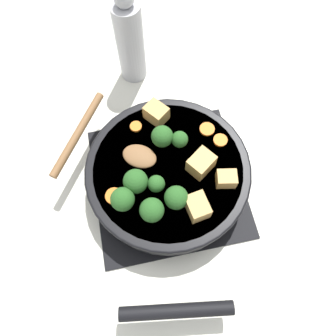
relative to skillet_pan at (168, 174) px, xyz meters
The scene contains 20 objects.
ground_plane 0.06m from the skillet_pan, behind, with size 2.40×2.40×0.00m, color silver.
front_burner_grate 0.04m from the skillet_pan, behind, with size 0.31×0.31×0.03m.
skillet_pan is the anchor object (origin of this frame).
wooden_spoon 0.13m from the skillet_pan, 124.57° to the right, with size 0.20×0.22×0.02m.
tofu_cube_center_large 0.07m from the skillet_pan, 81.83° to the left, with size 0.05×0.04×0.04m, color tan.
tofu_cube_near_handle 0.12m from the skillet_pan, 64.97° to the left, with size 0.04×0.03×0.03m, color tan.
tofu_cube_east_chunk 0.12m from the skillet_pan, behind, with size 0.04×0.03×0.03m, color tan.
tofu_cube_west_chunk 0.10m from the skillet_pan, 21.30° to the left, with size 0.04×0.04×0.04m, color tan.
broccoli_floret_near_spoon 0.07m from the skillet_pan, 145.17° to the left, with size 0.03×0.03×0.04m.
broccoli_floret_center_top 0.11m from the skillet_pan, 29.39° to the right, with size 0.04×0.04×0.05m.
broccoli_floret_east_rim 0.12m from the skillet_pan, 60.88° to the right, with size 0.04×0.04×0.05m.
broccoli_floret_west_rim 0.09m from the skillet_pan, 70.23° to the right, with size 0.05×0.05×0.05m.
broccoli_floret_north_edge 0.08m from the skillet_pan, ahead, with size 0.04×0.04×0.05m.
broccoli_floret_south_cluster 0.08m from the skillet_pan, behind, with size 0.04×0.04×0.05m.
broccoli_floret_mid_floret 0.06m from the skillet_pan, 40.72° to the right, with size 0.03×0.03×0.04m.
carrot_slice_orange_thin 0.12m from the skillet_pan, 126.15° to the left, with size 0.03×0.03×0.01m, color orange.
carrot_slice_near_center 0.12m from the skillet_pan, 109.08° to the left, with size 0.03×0.03×0.01m, color orange.
carrot_slice_edge_slice 0.12m from the skillet_pan, 156.89° to the right, with size 0.02×0.02×0.01m, color orange.
carrot_slice_under_broccoli 0.12m from the skillet_pan, 73.05° to the right, with size 0.03×0.03×0.01m, color orange.
pepper_mill 0.31m from the skillet_pan, behind, with size 0.06×0.06×0.24m.
Camera 1 is at (0.25, -0.05, 0.66)m, focal length 35.00 mm.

